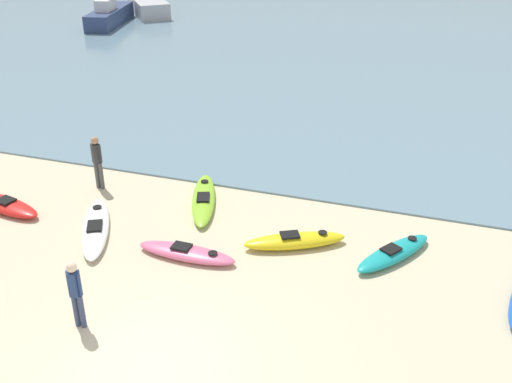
# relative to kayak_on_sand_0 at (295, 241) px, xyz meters

# --- Properties ---
(ground_plane) EXTENTS (400.00, 400.00, 0.00)m
(ground_plane) POSITION_rel_kayak_on_sand_0_xyz_m (-1.53, -5.13, -0.18)
(ground_plane) COLOR beige
(bay_water) EXTENTS (160.00, 70.00, 0.06)m
(bay_water) POSITION_rel_kayak_on_sand_0_xyz_m (-1.53, 37.61, -0.15)
(bay_water) COLOR slate
(bay_water) RESTS_ON ground_plane
(kayak_on_sand_0) EXTENTS (2.69, 1.82, 0.39)m
(kayak_on_sand_0) POSITION_rel_kayak_on_sand_0_xyz_m (0.00, 0.00, 0.00)
(kayak_on_sand_0) COLOR yellow
(kayak_on_sand_0) RESTS_ON ground_plane
(kayak_on_sand_1) EXTENTS (2.86, 1.36, 0.36)m
(kayak_on_sand_1) POSITION_rel_kayak_on_sand_0_xyz_m (-8.55, -0.72, -0.02)
(kayak_on_sand_1) COLOR red
(kayak_on_sand_1) RESTS_ON ground_plane
(kayak_on_sand_3) EXTENTS (2.64, 0.72, 0.33)m
(kayak_on_sand_3) POSITION_rel_kayak_on_sand_0_xyz_m (-2.47, -1.36, -0.03)
(kayak_on_sand_3) COLOR #E5668C
(kayak_on_sand_3) RESTS_ON ground_plane
(kayak_on_sand_4) EXTENTS (1.96, 2.54, 0.35)m
(kayak_on_sand_4) POSITION_rel_kayak_on_sand_0_xyz_m (2.51, 0.26, -0.02)
(kayak_on_sand_4) COLOR teal
(kayak_on_sand_4) RESTS_ON ground_plane
(kayak_on_sand_5) EXTENTS (1.75, 3.28, 0.32)m
(kayak_on_sand_5) POSITION_rel_kayak_on_sand_0_xyz_m (-3.17, 1.43, -0.04)
(kayak_on_sand_5) COLOR #8CCC2D
(kayak_on_sand_5) RESTS_ON ground_plane
(kayak_on_sand_6) EXTENTS (2.18, 3.25, 0.31)m
(kayak_on_sand_6) POSITION_rel_kayak_on_sand_0_xyz_m (-5.33, -0.98, -0.04)
(kayak_on_sand_6) COLOR white
(kayak_on_sand_6) RESTS_ON ground_plane
(person_near_foreground) EXTENTS (0.33, 0.24, 1.63)m
(person_near_foreground) POSITION_rel_kayak_on_sand_0_xyz_m (-3.54, -4.48, 0.76)
(person_near_foreground) COLOR #384260
(person_near_foreground) RESTS_ON ground_plane
(person_near_waterline) EXTENTS (0.35, 0.30, 1.71)m
(person_near_waterline) POSITION_rel_kayak_on_sand_0_xyz_m (-6.60, 1.35, 0.80)
(person_near_waterline) COLOR #4C4C4C
(person_near_waterline) RESTS_ON ground_plane
(moored_boat_0) EXTENTS (2.65, 5.82, 1.72)m
(moored_boat_0) POSITION_rel_kayak_on_sand_0_xyz_m (-18.50, 22.14, 0.49)
(moored_boat_0) COLOR navy
(moored_boat_0) RESTS_ON bay_water
(moored_boat_1) EXTENTS (4.96, 5.49, 1.07)m
(moored_boat_1) POSITION_rel_kayak_on_sand_0_xyz_m (-17.72, 26.07, 0.42)
(moored_boat_1) COLOR #B2B2B7
(moored_boat_1) RESTS_ON bay_water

